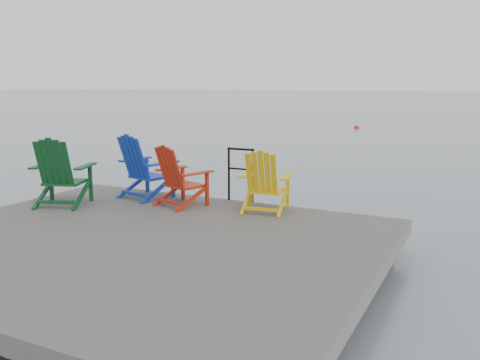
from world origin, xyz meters
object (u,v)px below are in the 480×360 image
at_px(chair_red, 179,176).
at_px(buoy_b, 356,128).
at_px(chair_yellow, 264,181).
at_px(chair_blue, 144,166).
at_px(handrail, 241,170).
at_px(chair_green, 60,172).

distance_m(chair_red, buoy_b, 21.98).
bearing_deg(chair_red, chair_yellow, 27.86).
relative_size(chair_blue, chair_yellow, 1.14).
height_order(handrail, chair_green, chair_green).
xyz_separation_m(chair_blue, buoy_b, (-1.65, 21.59, -1.05)).
distance_m(chair_green, chair_red, 1.91).
bearing_deg(handrail, chair_yellow, -36.43).
distance_m(handrail, chair_yellow, 0.80).
distance_m(chair_blue, chair_red, 0.91).
height_order(chair_green, buoy_b, chair_green).
height_order(chair_red, chair_yellow, chair_red).
distance_m(handrail, chair_red, 1.03).
bearing_deg(chair_green, buoy_b, 70.75).
bearing_deg(chair_yellow, chair_red, 179.99).
xyz_separation_m(handrail, chair_blue, (-1.61, -0.49, 0.01)).
height_order(handrail, chair_blue, chair_blue).
height_order(chair_blue, buoy_b, chair_blue).
height_order(chair_yellow, buoy_b, chair_yellow).
relative_size(chair_green, chair_yellow, 1.15).
xyz_separation_m(handrail, buoy_b, (-3.26, 21.10, -1.04)).
relative_size(chair_yellow, buoy_b, 2.90).
xyz_separation_m(handrail, chair_red, (-0.74, -0.72, -0.05)).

